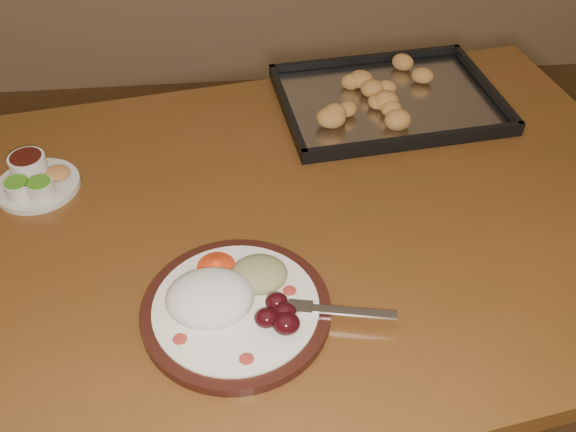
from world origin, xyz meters
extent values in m
cube|color=brown|center=(0.24, 0.27, 0.73)|extent=(1.63, 1.13, 0.04)
cylinder|color=#4B3516|center=(0.85, 0.76, 0.35)|extent=(0.07, 0.07, 0.71)
cylinder|color=black|center=(0.20, 0.08, 0.76)|extent=(0.28, 0.28, 0.02)
cylinder|color=white|center=(0.20, 0.08, 0.77)|extent=(0.24, 0.24, 0.01)
ellipsoid|color=#AB3029|center=(0.13, 0.02, 0.77)|extent=(0.02, 0.02, 0.00)
ellipsoid|color=#AB3029|center=(0.22, -0.02, 0.77)|extent=(0.02, 0.02, 0.00)
ellipsoid|color=#AB3029|center=(0.28, 0.10, 0.77)|extent=(0.02, 0.02, 0.00)
ellipsoid|color=#AB3029|center=(0.13, 0.12, 0.77)|extent=(0.02, 0.02, 0.00)
ellipsoid|color=silver|center=(0.17, 0.08, 0.79)|extent=(0.15, 0.14, 0.06)
ellipsoid|color=#400911|center=(0.25, 0.04, 0.79)|extent=(0.04, 0.03, 0.03)
ellipsoid|color=#400911|center=(0.27, 0.05, 0.79)|extent=(0.04, 0.03, 0.03)
ellipsoid|color=#400911|center=(0.26, 0.07, 0.79)|extent=(0.04, 0.03, 0.03)
ellipsoid|color=#400911|center=(0.27, 0.02, 0.79)|extent=(0.04, 0.03, 0.03)
ellipsoid|color=tan|center=(0.24, 0.12, 0.78)|extent=(0.10, 0.10, 0.04)
cone|color=#F93D16|center=(0.18, 0.15, 0.78)|extent=(0.07, 0.07, 0.03)
cube|color=silver|center=(0.37, 0.05, 0.77)|extent=(0.13, 0.04, 0.00)
cube|color=silver|center=(0.30, 0.06, 0.77)|extent=(0.04, 0.03, 0.00)
cylinder|color=silver|center=(0.27, 0.06, 0.77)|extent=(0.03, 0.01, 0.00)
cylinder|color=silver|center=(0.27, 0.06, 0.77)|extent=(0.03, 0.01, 0.00)
cylinder|color=silver|center=(0.27, 0.07, 0.77)|extent=(0.03, 0.01, 0.00)
cylinder|color=silver|center=(0.28, 0.08, 0.77)|extent=(0.03, 0.01, 0.00)
cylinder|color=silver|center=(-0.14, 0.40, 0.76)|extent=(0.15, 0.15, 0.01)
cylinder|color=silver|center=(-0.16, 0.37, 0.78)|extent=(0.05, 0.05, 0.03)
cylinder|color=#418D1C|center=(-0.16, 0.37, 0.79)|extent=(0.04, 0.04, 0.00)
cylinder|color=silver|center=(-0.12, 0.37, 0.78)|extent=(0.05, 0.05, 0.03)
cylinder|color=#418D1C|center=(-0.12, 0.37, 0.79)|extent=(0.04, 0.04, 0.00)
cylinder|color=white|center=(-0.16, 0.43, 0.78)|extent=(0.07, 0.07, 0.04)
cylinder|color=#350E09|center=(-0.16, 0.43, 0.80)|extent=(0.06, 0.06, 0.00)
ellipsoid|color=#C08744|center=(-0.11, 0.42, 0.77)|extent=(0.04, 0.04, 0.02)
cube|color=black|center=(0.54, 0.61, 0.75)|extent=(0.48, 0.38, 0.01)
cube|color=black|center=(0.53, 0.77, 0.77)|extent=(0.45, 0.06, 0.02)
cube|color=black|center=(0.56, 0.45, 0.77)|extent=(0.45, 0.06, 0.02)
cube|color=black|center=(0.76, 0.63, 0.77)|extent=(0.05, 0.33, 0.02)
cube|color=black|center=(0.33, 0.58, 0.77)|extent=(0.05, 0.33, 0.02)
cube|color=silver|center=(0.54, 0.61, 0.76)|extent=(0.45, 0.35, 0.00)
ellipsoid|color=#C87F46|center=(0.60, 0.61, 0.78)|extent=(0.05, 0.05, 0.03)
ellipsoid|color=#C87F46|center=(0.64, 0.65, 0.78)|extent=(0.07, 0.07, 0.03)
ellipsoid|color=#C87F46|center=(0.58, 0.69, 0.78)|extent=(0.07, 0.07, 0.03)
ellipsoid|color=#C87F46|center=(0.55, 0.66, 0.78)|extent=(0.05, 0.06, 0.03)
ellipsoid|color=#C87F46|center=(0.50, 0.68, 0.78)|extent=(0.06, 0.06, 0.03)
ellipsoid|color=#C87F46|center=(0.50, 0.63, 0.78)|extent=(0.07, 0.07, 0.03)
ellipsoid|color=#C87F46|center=(0.43, 0.61, 0.78)|extent=(0.06, 0.06, 0.03)
ellipsoid|color=#C87F46|center=(0.47, 0.58, 0.78)|extent=(0.06, 0.06, 0.03)
ellipsoid|color=#C87F46|center=(0.44, 0.56, 0.78)|extent=(0.07, 0.07, 0.03)
ellipsoid|color=#C87F46|center=(0.52, 0.53, 0.78)|extent=(0.06, 0.06, 0.03)
ellipsoid|color=#C87F46|center=(0.55, 0.57, 0.78)|extent=(0.05, 0.06, 0.03)
ellipsoid|color=#C87F46|center=(0.62, 0.56, 0.78)|extent=(0.07, 0.07, 0.03)
ellipsoid|color=#C87F46|center=(0.62, 0.57, 0.78)|extent=(0.07, 0.07, 0.03)
camera|label=1|loc=(0.22, -0.52, 1.50)|focal=40.00mm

